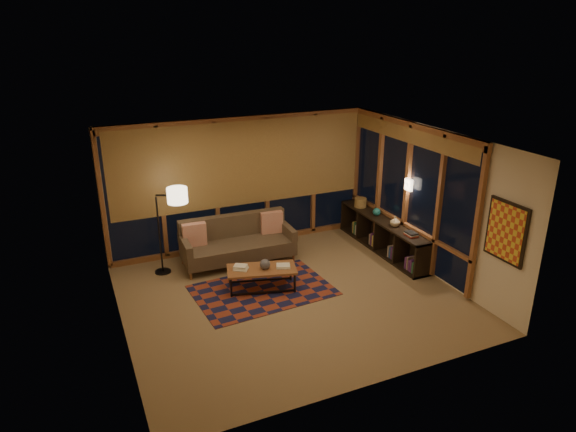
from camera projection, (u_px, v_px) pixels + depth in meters
name	position (u px, v px, depth m)	size (l,w,h in m)	color
floor	(291.00, 297.00, 8.77)	(5.50, 5.00, 0.01)	#9B764A
ceiling	(291.00, 141.00, 7.82)	(5.50, 5.00, 0.01)	beige
walls	(291.00, 223.00, 8.30)	(5.51, 5.01, 2.70)	beige
window_wall_back	(242.00, 183.00, 10.38)	(5.30, 0.16, 2.60)	brown
window_wall_right	(406.00, 192.00, 9.83)	(0.16, 3.70, 2.60)	brown
wall_art	(506.00, 232.00, 7.71)	(0.06, 0.74, 0.94)	#C8411F
wall_sconce	(409.00, 185.00, 9.60)	(0.12, 0.18, 0.22)	beige
sofa	(238.00, 242.00, 9.89)	(2.13, 0.86, 0.87)	brown
pillow_left	(194.00, 235.00, 9.65)	(0.44, 0.15, 0.44)	#D04324
pillow_right	(272.00, 222.00, 10.24)	(0.44, 0.15, 0.44)	#D04324
area_rug	(263.00, 290.00, 8.98)	(2.33, 1.55, 0.01)	maroon
coffee_table	(262.00, 279.00, 8.97)	(1.19, 0.55, 0.40)	brown
book_stack_a	(241.00, 268.00, 8.86)	(0.23, 0.18, 0.07)	white
book_stack_b	(283.00, 266.00, 8.93)	(0.24, 0.19, 0.05)	white
ceramic_pot	(265.00, 264.00, 8.86)	(0.18, 0.18, 0.18)	#2C2B33
floor_lamp	(159.00, 231.00, 9.35)	(0.56, 0.36, 1.67)	black
bookshelf	(382.00, 235.00, 10.45)	(0.40, 2.71, 0.68)	black
basket	(361.00, 203.00, 11.02)	(0.26, 0.26, 0.19)	tan
teal_bowl	(377.00, 212.00, 10.52)	(0.16, 0.16, 0.16)	#1F706E
vase	(395.00, 221.00, 9.96)	(0.20, 0.20, 0.21)	tan
shelf_book_stack	(411.00, 234.00, 9.54)	(0.18, 0.26, 0.08)	white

